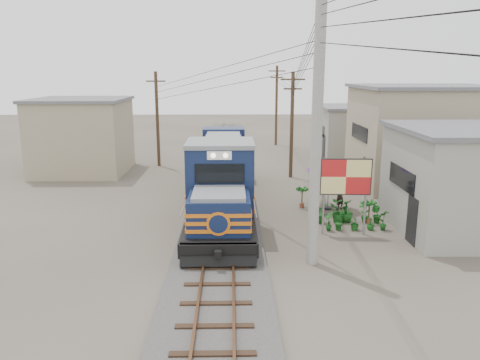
{
  "coord_description": "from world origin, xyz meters",
  "views": [
    {
      "loc": [
        0.49,
        -16.88,
        7.1
      ],
      "look_at": [
        0.88,
        3.88,
        2.2
      ],
      "focal_mm": 35.0,
      "sensor_mm": 36.0,
      "label": 1
    }
  ],
  "objects_px": {
    "billboard": "(346,179)",
    "locomotive": "(222,176)",
    "vendor": "(340,195)",
    "market_umbrella": "(329,165)"
  },
  "relations": [
    {
      "from": "vendor",
      "to": "billboard",
      "type": "bearing_deg",
      "value": 39.04
    },
    {
      "from": "billboard",
      "to": "market_umbrella",
      "type": "bearing_deg",
      "value": 91.98
    },
    {
      "from": "locomotive",
      "to": "market_umbrella",
      "type": "height_order",
      "value": "locomotive"
    },
    {
      "from": "billboard",
      "to": "market_umbrella",
      "type": "distance_m",
      "value": 3.86
    },
    {
      "from": "vendor",
      "to": "market_umbrella",
      "type": "bearing_deg",
      "value": -47.49
    },
    {
      "from": "locomotive",
      "to": "vendor",
      "type": "height_order",
      "value": "locomotive"
    },
    {
      "from": "locomotive",
      "to": "vendor",
      "type": "xyz_separation_m",
      "value": [
        6.11,
        -0.3,
        -0.97
      ]
    },
    {
      "from": "billboard",
      "to": "locomotive",
      "type": "bearing_deg",
      "value": 146.45
    },
    {
      "from": "market_umbrella",
      "to": "vendor",
      "type": "height_order",
      "value": "market_umbrella"
    },
    {
      "from": "locomotive",
      "to": "vendor",
      "type": "relative_size",
      "value": 10.48
    }
  ]
}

